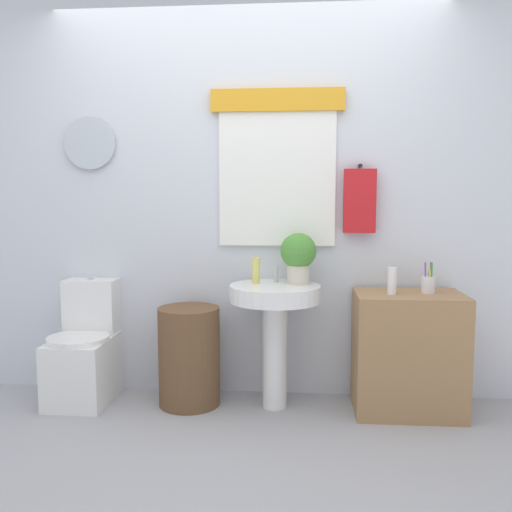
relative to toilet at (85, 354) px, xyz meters
The scene contains 11 objects.
ground_plane 1.39m from the toilet, 40.61° to the right, with size 8.00×8.00×0.00m, color #A3A3A8.
back_wall 1.47m from the toilet, 14.29° to the left, with size 4.40×0.18×2.60m.
toilet is the anchor object (origin of this frame).
laundry_hamper 0.69m from the toilet, ahead, with size 0.38×0.38×0.62m, color brown.
pedestal_sink 1.26m from the toilet, ahead, with size 0.56×0.56×0.77m.
faucet 1.33m from the toilet, ahead, with size 0.03×0.03×0.10m, color silver.
wooden_cabinet 2.03m from the toilet, ahead, with size 0.64×0.44×0.73m, color #9E754C.
soap_bottle 1.23m from the toilet, ahead, with size 0.05×0.05×0.16m, color #DBD166.
potted_plant 1.51m from the toilet, ahead, with size 0.22×0.22×0.31m.
lotion_bottle 1.99m from the toilet, ahead, with size 0.05×0.05×0.16m, color white.
toothbrush_cup 2.20m from the toilet, ahead, with size 0.08×0.08×0.19m.
Camera 1 is at (0.34, -2.40, 1.30)m, focal length 37.93 mm.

